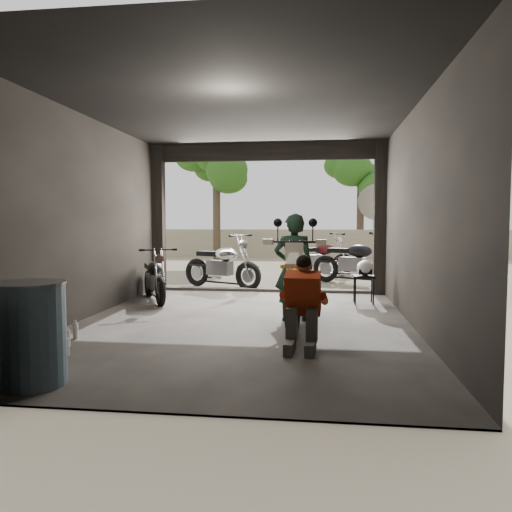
% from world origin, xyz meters
% --- Properties ---
extents(ground, '(80.00, 80.00, 0.00)m').
position_xyz_m(ground, '(0.00, 0.00, 0.00)').
color(ground, '#7A6D56').
rests_on(ground, ground).
extents(garage, '(7.00, 7.13, 3.20)m').
position_xyz_m(garage, '(0.00, 0.55, 1.28)').
color(garage, '#2D2B28').
rests_on(garage, ground).
extents(boundary_wall, '(18.00, 0.30, 1.20)m').
position_xyz_m(boundary_wall, '(0.00, 14.00, 0.60)').
color(boundary_wall, gray).
rests_on(boundary_wall, ground).
extents(tree_left, '(2.20, 2.20, 5.60)m').
position_xyz_m(tree_left, '(-3.00, 12.50, 3.99)').
color(tree_left, '#382B1E').
rests_on(tree_left, ground).
extents(tree_right, '(2.20, 2.20, 5.00)m').
position_xyz_m(tree_right, '(2.80, 14.00, 3.56)').
color(tree_right, '#382B1E').
rests_on(tree_right, ground).
extents(main_bike, '(0.96, 2.03, 1.31)m').
position_xyz_m(main_bike, '(0.86, 0.12, 0.66)').
color(main_bike, beige).
rests_on(main_bike, ground).
extents(left_bike, '(1.31, 1.66, 1.05)m').
position_xyz_m(left_bike, '(-2.00, 1.92, 0.52)').
color(left_bike, black).
rests_on(left_bike, ground).
extents(outside_bike_a, '(2.01, 1.50, 1.26)m').
position_xyz_m(outside_bike_a, '(-1.09, 3.94, 0.63)').
color(outside_bike_a, black).
rests_on(outside_bike_a, ground).
extents(outside_bike_b, '(1.95, 1.48, 1.22)m').
position_xyz_m(outside_bike_b, '(1.15, 6.59, 0.61)').
color(outside_bike_b, '#431010').
rests_on(outside_bike_b, ground).
extents(outside_bike_c, '(2.07, 1.55, 1.30)m').
position_xyz_m(outside_bike_c, '(1.98, 5.15, 0.65)').
color(outside_bike_c, black).
rests_on(outside_bike_c, ground).
extents(rider, '(0.63, 0.44, 1.66)m').
position_xyz_m(rider, '(0.76, 0.36, 0.83)').
color(rider, black).
rests_on(rider, ground).
extents(mechanic, '(0.61, 0.79, 1.10)m').
position_xyz_m(mechanic, '(0.95, -1.38, 0.55)').
color(mechanic, red).
rests_on(mechanic, ground).
extents(stool, '(0.39, 0.39, 0.54)m').
position_xyz_m(stool, '(1.97, 2.13, 0.47)').
color(stool, black).
rests_on(stool, ground).
extents(helmet, '(0.30, 0.32, 0.29)m').
position_xyz_m(helmet, '(1.99, 2.13, 0.68)').
color(helmet, white).
rests_on(helmet, stool).
extents(oil_drum, '(0.78, 0.78, 0.98)m').
position_xyz_m(oil_drum, '(-1.50, -3.00, 0.49)').
color(oil_drum, '#3E5A69').
rests_on(oil_drum, ground).
extents(sign_post, '(0.79, 0.08, 2.36)m').
position_xyz_m(sign_post, '(2.36, 3.95, 1.59)').
color(sign_post, black).
rests_on(sign_post, ground).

